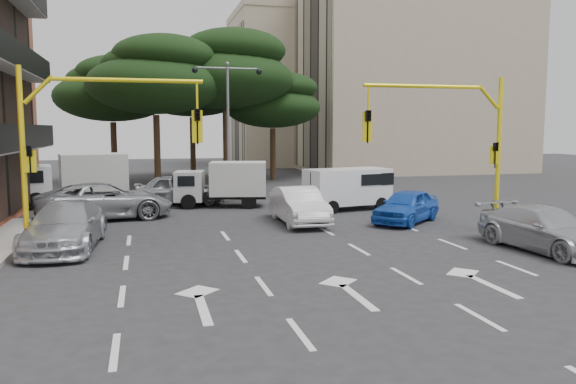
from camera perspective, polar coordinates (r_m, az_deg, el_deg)
name	(u,v)px	position (r m, az deg, el deg)	size (l,w,h in m)	color
ground	(301,253)	(18.41, 1.35, -6.19)	(120.00, 120.00, 0.00)	#28282B
median_strip	(229,195)	(33.87, -6.02, -0.28)	(1.40, 6.00, 0.15)	gray
apartment_beige_near	(413,72)	(55.44, 12.54, 11.82)	(20.20, 12.15, 18.70)	tan
apartment_beige_far	(306,90)	(63.97, 1.84, 10.33)	(16.20, 12.15, 16.70)	tan
pine_left_near	(156,75)	(39.41, -13.25, 11.50)	(9.15, 9.15, 10.23)	#382616
pine_center	(226,69)	(41.88, -6.33, 12.27)	(9.98, 9.98, 11.16)	#382616
pine_left_far	(113,89)	(43.38, -17.37, 9.98)	(8.32, 8.32, 9.30)	#382616
pine_right	(274,100)	(44.42, -1.48, 9.28)	(7.49, 7.49, 8.37)	#382616
pine_back	(192,84)	(46.54, -9.68, 10.78)	(9.15, 9.15, 10.23)	#382616
signal_mast_right	(458,132)	(22.54, 16.92, 5.81)	(5.79, 0.37, 6.00)	yellow
signal_mast_left	(82,133)	(19.37, -20.20, 5.63)	(5.79, 0.37, 6.00)	yellow
street_lamp_center	(228,105)	(33.67, -6.13, 8.80)	(4.16, 0.36, 7.77)	slate
car_white_hatch	(299,205)	(23.93, 1.12, -1.36)	(1.64, 4.70, 1.55)	silver
car_blue_compact	(407,206)	(24.65, 11.95, -1.41)	(1.69, 4.20, 1.43)	blue
car_silver_wagon	(65,226)	(20.29, -21.69, -3.22)	(2.19, 5.40, 1.57)	#ABADB3
car_silver_cross_a	(105,201)	(26.33, -18.10, -0.86)	(2.73, 5.91, 1.64)	#9A9DA2
car_silver_cross_b	(179,189)	(30.50, -10.98, 0.27)	(1.90, 4.72, 1.61)	#9EA0A6
car_silver_parked	(545,229)	(20.42, 24.66, -3.45)	(2.03, 5.00, 1.45)	#B0B2B9
van_white	(348,189)	(28.11, 6.07, 0.33)	(1.89, 4.19, 2.09)	white
box_truck_a	(74,180)	(31.60, -20.93, 1.18)	(2.31, 5.51, 2.71)	white
box_truck_b	(222,184)	(29.18, -6.74, 0.78)	(1.99, 4.73, 2.33)	silver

